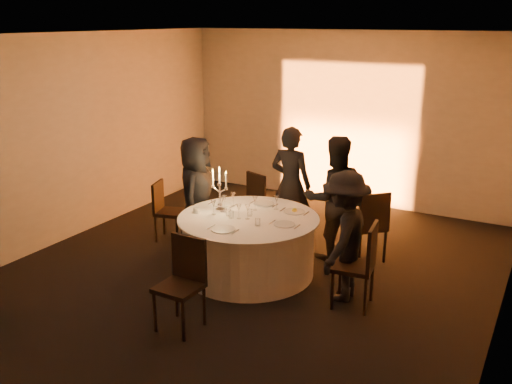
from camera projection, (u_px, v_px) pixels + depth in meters
The scene contains 36 objects.
floor at pixel (249, 273), 7.44m from camera, with size 7.00×7.00×0.00m, color black.
ceiling at pixel (248, 35), 6.56m from camera, with size 7.00×7.00×0.00m, color silver.
wall_back at pixel (347, 119), 9.94m from camera, with size 7.00×7.00×0.00m, color #BAB4AC.
wall_front at pixel (7, 265), 4.07m from camera, with size 7.00×7.00×0.00m, color #BAB4AC.
wall_left at pixel (71, 138), 8.38m from camera, with size 7.00×7.00×0.00m, color #BAB4AC.
wall_right at pixel (512, 197), 5.62m from camera, with size 7.00×7.00×0.00m, color #BAB4AC.
uplighter_fixture at pixel (337, 202), 10.11m from camera, with size 0.25×0.12×0.10m, color black.
banquet_table at pixel (249, 245), 7.33m from camera, with size 1.80×1.80×0.77m.
chair_left at pixel (165, 207), 8.45m from camera, with size 0.48×0.48×0.88m.
chair_back_left at pixel (261, 198), 8.77m from camera, with size 0.53×0.53×0.94m.
chair_back_right at pixel (370, 222), 7.64m from camera, with size 0.62×0.62×1.00m.
chair_right at pixel (361, 261), 6.42m from camera, with size 0.49×0.49×1.00m.
chair_front at pixel (183, 277), 6.03m from camera, with size 0.44×0.44×0.99m.
guest_left at pixel (197, 194), 7.99m from camera, with size 0.80×0.52×1.64m, color black.
guest_back_left at pixel (291, 185), 8.29m from camera, with size 0.63×0.41×1.72m, color black.
guest_back_right at pixel (334, 198), 7.68m from camera, with size 0.83×0.65×1.72m, color black.
guest_right at pixel (345, 236), 6.57m from camera, with size 1.00×0.58×1.55m, color black.
plate_left at pixel (222, 204), 7.70m from camera, with size 0.36×0.25×0.01m.
plate_back_left at pixel (264, 204), 7.72m from camera, with size 0.36×0.28×0.01m.
plate_back_right at pixel (294, 211), 7.40m from camera, with size 0.36×0.28×0.08m.
plate_right at pixel (285, 224), 6.95m from camera, with size 0.36×0.26×0.01m.
plate_front at pixel (223, 229), 6.79m from camera, with size 0.36×0.29×0.01m.
coffee_cup at pixel (196, 210), 7.38m from camera, with size 0.11×0.11×0.07m.
candelabra at pixel (220, 195), 7.42m from camera, with size 0.25×0.12×0.60m.
wine_glass_a at pixel (224, 199), 7.47m from camera, with size 0.07×0.07×0.19m.
wine_glass_b at pixel (233, 196), 7.60m from camera, with size 0.07×0.07×0.19m.
wine_glass_c at pixel (248, 209), 7.11m from camera, with size 0.07×0.07×0.19m.
wine_glass_d at pixel (276, 200), 7.47m from camera, with size 0.07×0.07×0.19m.
wine_glass_e at pixel (214, 204), 7.28m from camera, with size 0.07×0.07×0.19m.
wine_glass_f at pixel (239, 208), 7.12m from camera, with size 0.07×0.07×0.19m.
wine_glass_g at pixel (255, 200), 7.44m from camera, with size 0.07×0.07×0.19m.
wine_glass_h at pixel (222, 201), 7.40m from camera, with size 0.07×0.07×0.19m.
tumbler_a at pixel (258, 222), 6.91m from camera, with size 0.07×0.07×0.09m, color white.
tumbler_b at pixel (228, 212), 7.26m from camera, with size 0.07×0.07×0.09m, color white.
tumbler_c at pixel (250, 212), 7.25m from camera, with size 0.07×0.07×0.09m, color white.
tumbler_d at pixel (231, 215), 7.18m from camera, with size 0.07×0.07×0.09m, color white.
Camera 1 is at (3.36, -5.92, 3.19)m, focal length 40.00 mm.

